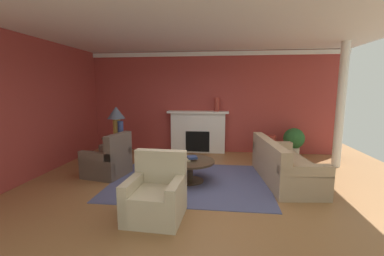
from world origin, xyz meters
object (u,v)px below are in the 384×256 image
object	(u,v)px
armchair_near_window	(108,162)
side_table	(118,148)
sofa	(283,167)
armchair_facing_fireplace	(156,197)
coffee_table	(190,166)
vase_tall_corner	(271,146)
table_lamp	(116,116)
vase_mantel_right	(217,104)
fireplace	(198,133)
potted_plant	(294,140)
vase_on_side_table	(121,129)

from	to	relation	value
armchair_near_window	side_table	size ratio (longest dim) A/B	1.36
sofa	armchair_facing_fireplace	bearing A→B (deg)	-140.81
armchair_near_window	armchair_facing_fireplace	world-z (taller)	same
coffee_table	armchair_facing_fireplace	bearing A→B (deg)	-101.64
armchair_facing_fireplace	vase_tall_corner	distance (m)	4.37
armchair_near_window	coffee_table	size ratio (longest dim) A/B	0.95
table_lamp	vase_mantel_right	size ratio (longest dim) A/B	1.88
sofa	coffee_table	size ratio (longest dim) A/B	2.18
fireplace	sofa	size ratio (longest dim) A/B	0.82
sofa	armchair_near_window	size ratio (longest dim) A/B	2.30
vase_mantel_right	potted_plant	distance (m)	2.34
fireplace	vase_on_side_table	distance (m)	2.35
coffee_table	potted_plant	size ratio (longest dim) A/B	1.20
armchair_near_window	vase_tall_corner	distance (m)	4.32
table_lamp	vase_on_side_table	xyz separation A→B (m)	(0.15, -0.12, -0.32)
armchair_facing_fireplace	vase_tall_corner	bearing A→B (deg)	58.39
armchair_near_window	vase_tall_corner	bearing A→B (deg)	28.38
vase_mantel_right	potted_plant	size ratio (longest dim) A/B	0.48
fireplace	coffee_table	xyz separation A→B (m)	(0.09, -2.51, -0.25)
armchair_near_window	coffee_table	world-z (taller)	armchair_near_window
table_lamp	vase_mantel_right	distance (m)	2.82
fireplace	vase_on_side_table	xyz separation A→B (m)	(-1.78, -1.51, 0.32)
table_lamp	side_table	bearing A→B (deg)	26.57
vase_tall_corner	vase_on_side_table	size ratio (longest dim) A/B	1.50
fireplace	potted_plant	xyz separation A→B (m)	(2.67, -0.35, -0.09)
armchair_near_window	side_table	xyz separation A→B (m)	(-0.19, 0.97, 0.09)
side_table	vase_mantel_right	world-z (taller)	vase_mantel_right
table_lamp	potted_plant	size ratio (longest dim) A/B	0.90
armchair_near_window	side_table	bearing A→B (deg)	101.17
vase_on_side_table	fireplace	bearing A→B (deg)	40.28
vase_tall_corner	vase_on_side_table	world-z (taller)	vase_on_side_table
sofa	side_table	distance (m)	4.00
armchair_facing_fireplace	potted_plant	xyz separation A→B (m)	(2.89, 3.67, 0.19)
vase_tall_corner	vase_on_side_table	bearing A→B (deg)	-162.57
armchair_facing_fireplace	table_lamp	xyz separation A→B (m)	(-1.70, 2.64, 0.92)
vase_tall_corner	side_table	bearing A→B (deg)	-164.78
vase_on_side_table	side_table	bearing A→B (deg)	141.34
table_lamp	sofa	bearing A→B (deg)	-12.05
armchair_near_window	side_table	world-z (taller)	armchair_near_window
fireplace	sofa	world-z (taller)	fireplace
side_table	potted_plant	distance (m)	4.71
potted_plant	armchair_facing_fireplace	bearing A→B (deg)	-128.22
sofa	vase_mantel_right	bearing A→B (deg)	123.48
armchair_facing_fireplace	vase_tall_corner	size ratio (longest dim) A/B	1.57
table_lamp	potted_plant	bearing A→B (deg)	12.69
sofa	vase_mantel_right	distance (m)	2.84
vase_mantel_right	potted_plant	xyz separation A→B (m)	(2.12, -0.30, -0.95)
table_lamp	vase_mantel_right	world-z (taller)	vase_mantel_right
armchair_facing_fireplace	table_lamp	size ratio (longest dim) A/B	1.27
armchair_near_window	armchair_facing_fireplace	size ratio (longest dim) A/B	1.00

